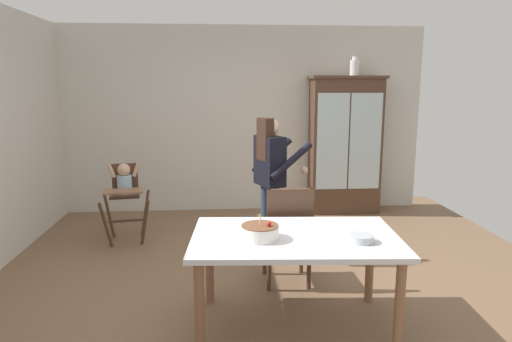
{
  "coord_description": "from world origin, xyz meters",
  "views": [
    {
      "loc": [
        -0.33,
        -4.05,
        1.87
      ],
      "look_at": [
        0.04,
        0.7,
        0.95
      ],
      "focal_mm": 31.69,
      "sensor_mm": 36.0,
      "label": 1
    }
  ],
  "objects": [
    {
      "name": "ceramic_vase",
      "position": [
        1.58,
        2.37,
        2.1
      ],
      "size": [
        0.13,
        0.13,
        0.27
      ],
      "color": "white",
      "rests_on": "china_cabinet"
    },
    {
      "name": "wall_back",
      "position": [
        0.0,
        2.63,
        1.35
      ],
      "size": [
        5.32,
        0.06,
        2.7
      ],
      "primitive_type": "cube",
      "color": "beige",
      "rests_on": "ground_plane"
    },
    {
      "name": "ground_plane",
      "position": [
        0.0,
        0.0,
        0.0
      ],
      "size": [
        6.24,
        6.24,
        0.0
      ],
      "primitive_type": "plane",
      "color": "brown"
    },
    {
      "name": "adult_person",
      "position": [
        0.19,
        0.58,
        0.97
      ],
      "size": [
        0.64,
        0.63,
        1.53
      ],
      "rotation": [
        0.0,
        0.0,
        1.97
      ],
      "color": "#33425B",
      "rests_on": "ground_plane"
    },
    {
      "name": "dining_chair_far_side",
      "position": [
        0.28,
        -0.11,
        0.56
      ],
      "size": [
        0.45,
        0.45,
        0.96
      ],
      "rotation": [
        0.0,
        0.0,
        3.16
      ],
      "color": "#4C3323",
      "rests_on": "ground_plane"
    },
    {
      "name": "high_chair_with_toddler",
      "position": [
        -1.48,
        1.28,
        0.65
      ],
      "size": [
        0.65,
        0.75,
        0.95
      ],
      "rotation": [
        0.0,
        0.0,
        0.15
      ],
      "color": "#4C3323",
      "rests_on": "ground_plane"
    },
    {
      "name": "china_cabinet",
      "position": [
        1.48,
        2.37,
        1.0
      ],
      "size": [
        1.06,
        0.48,
        1.99
      ],
      "color": "#4C3323",
      "rests_on": "ground_plane"
    },
    {
      "name": "birthday_cake",
      "position": [
        -0.05,
        -0.88,
        0.79
      ],
      "size": [
        0.28,
        0.28,
        0.19
      ],
      "color": "white",
      "rests_on": "dining_table"
    },
    {
      "name": "serving_bowl",
      "position": [
        0.68,
        -1.0,
        0.77
      ],
      "size": [
        0.18,
        0.18,
        0.05
      ],
      "primitive_type": "cylinder",
      "color": "#B2BCC6",
      "rests_on": "dining_table"
    },
    {
      "name": "dining_table",
      "position": [
        0.22,
        -0.81,
        0.65
      ],
      "size": [
        1.62,
        1.07,
        0.74
      ],
      "color": "silver",
      "rests_on": "ground_plane"
    }
  ]
}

